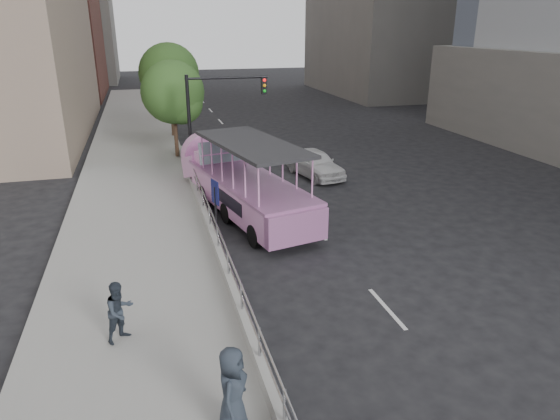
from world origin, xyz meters
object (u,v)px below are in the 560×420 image
object	(u,v)px
street_tree_far	(171,76)
pedestrian_far	(232,390)
car	(315,163)
parking_sign	(216,207)
duck_boat	(240,183)
pedestrian_mid	(120,311)
traffic_signal	(212,109)
street_tree_near	(175,95)

from	to	relation	value
street_tree_far	pedestrian_far	bearing A→B (deg)	-91.85
car	parking_sign	size ratio (longest dim) A/B	1.62
duck_boat	pedestrian_mid	bearing A→B (deg)	-117.50
duck_boat	pedestrian_far	xyz separation A→B (m)	(-2.55, -12.47, -0.01)
car	traffic_signal	size ratio (longest dim) A/B	0.80
car	street_tree_far	size ratio (longest dim) A/B	0.65
duck_boat	pedestrian_mid	world-z (taller)	duck_boat
pedestrian_far	street_tree_far	bearing A→B (deg)	22.98
street_tree_far	parking_sign	bearing A→B (deg)	-89.68
duck_boat	parking_sign	bearing A→B (deg)	-112.37
street_tree_near	street_tree_far	world-z (taller)	street_tree_far
pedestrian_mid	traffic_signal	size ratio (longest dim) A/B	0.30
car	street_tree_near	bearing A→B (deg)	132.00
pedestrian_mid	street_tree_far	size ratio (longest dim) A/B	0.24
pedestrian_far	parking_sign	size ratio (longest dim) A/B	0.69
duck_boat	pedestrian_mid	distance (m)	10.05
pedestrian_far	traffic_signal	world-z (taller)	traffic_signal
pedestrian_far	traffic_signal	size ratio (longest dim) A/B	0.34
duck_boat	car	world-z (taller)	duck_boat
street_tree_near	parking_sign	bearing A→B (deg)	-88.64
parking_sign	pedestrian_mid	bearing A→B (deg)	-121.01
car	street_tree_far	xyz separation A→B (m)	(-6.41, 11.00, 3.59)
car	traffic_signal	distance (m)	5.95
car	parking_sign	world-z (taller)	parking_sign
pedestrian_mid	pedestrian_far	bearing A→B (deg)	-97.71
pedestrian_mid	street_tree_near	size ratio (longest dim) A/B	0.27
pedestrian_far	street_tree_near	xyz separation A→B (m)	(0.69, 21.49, 2.63)
street_tree_near	pedestrian_mid	bearing A→B (deg)	-98.80
pedestrian_far	parking_sign	world-z (taller)	parking_sign
pedestrian_far	street_tree_far	world-z (taller)	street_tree_far
pedestrian_mid	parking_sign	xyz separation A→B (m)	(3.08, 5.13, 0.56)
pedestrian_far	parking_sign	bearing A→B (deg)	18.30
street_tree_far	duck_boat	bearing A→B (deg)	-83.69
car	street_tree_near	world-z (taller)	street_tree_near
duck_boat	street_tree_near	bearing A→B (deg)	101.66
pedestrian_mid	street_tree_far	distance (m)	24.33
traffic_signal	street_tree_near	bearing A→B (deg)	114.98
pedestrian_far	parking_sign	xyz separation A→B (m)	(0.99, 8.68, 0.45)
duck_boat	street_tree_near	size ratio (longest dim) A/B	1.75
duck_boat	car	xyz separation A→B (m)	(4.75, 4.02, -0.49)
traffic_signal	street_tree_far	distance (m)	9.57
pedestrian_far	traffic_signal	bearing A→B (deg)	17.61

